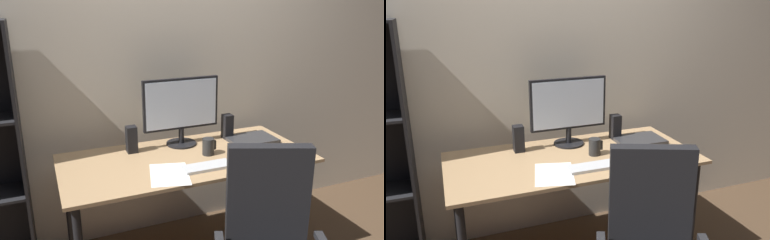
% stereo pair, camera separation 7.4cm
% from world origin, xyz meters
% --- Properties ---
extents(back_wall, '(6.40, 0.10, 2.60)m').
position_xyz_m(back_wall, '(0.00, 0.53, 1.30)').
color(back_wall, beige).
rests_on(back_wall, ground).
extents(desk, '(1.52, 0.71, 0.74)m').
position_xyz_m(desk, '(0.00, 0.00, 0.65)').
color(desk, tan).
rests_on(desk, ground).
extents(monitor, '(0.51, 0.20, 0.45)m').
position_xyz_m(monitor, '(0.05, 0.21, 1.00)').
color(monitor, black).
rests_on(monitor, desk).
extents(keyboard, '(0.29, 0.11, 0.02)m').
position_xyz_m(keyboard, '(0.04, -0.20, 0.75)').
color(keyboard, '#B7BABC').
rests_on(keyboard, desk).
extents(mouse, '(0.07, 0.11, 0.03)m').
position_xyz_m(mouse, '(0.26, -0.21, 0.76)').
color(mouse, black).
rests_on(mouse, desk).
extents(coffee_mug, '(0.09, 0.07, 0.11)m').
position_xyz_m(coffee_mug, '(0.14, -0.02, 0.79)').
color(coffee_mug, black).
rests_on(coffee_mug, desk).
extents(laptop, '(0.32, 0.23, 0.02)m').
position_xyz_m(laptop, '(0.51, 0.09, 0.75)').
color(laptop, '#2D2D30').
rests_on(laptop, desk).
extents(speaker_left, '(0.06, 0.07, 0.17)m').
position_xyz_m(speaker_left, '(-0.29, 0.21, 0.82)').
color(speaker_left, black).
rests_on(speaker_left, desk).
extents(speaker_right, '(0.06, 0.07, 0.17)m').
position_xyz_m(speaker_right, '(0.39, 0.21, 0.82)').
color(speaker_right, black).
rests_on(speaker_right, desk).
extents(paper_sheet, '(0.28, 0.34, 0.00)m').
position_xyz_m(paper_sheet, '(-0.18, -0.20, 0.74)').
color(paper_sheet, white).
rests_on(paper_sheet, desk).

